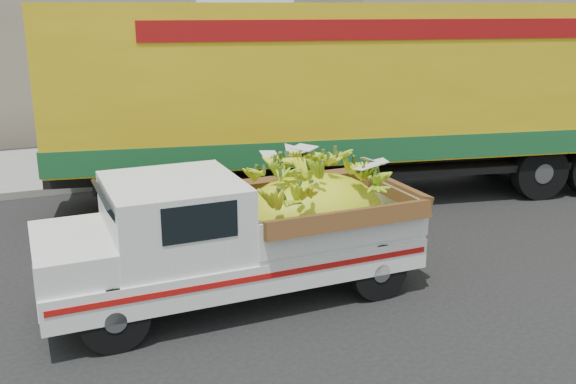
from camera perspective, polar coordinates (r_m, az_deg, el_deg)
name	(u,v)px	position (r m, az deg, el deg)	size (l,w,h in m)	color
ground	(356,297)	(8.77, 6.06, -9.24)	(100.00, 100.00, 0.00)	black
curb	(216,174)	(14.64, -6.46, 1.61)	(60.00, 0.25, 0.15)	gray
sidewalk	(192,155)	(16.61, -8.49, 3.29)	(60.00, 4.00, 0.14)	gray
building_right	(476,23)	(28.83, 16.34, 14.18)	(14.00, 6.00, 6.00)	gray
pickup_truck	(260,229)	(8.49, -2.51, -3.31)	(4.90, 1.86, 1.71)	black
semi_trailer	(361,91)	(12.87, 6.47, 8.88)	(12.08, 4.65, 3.80)	black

